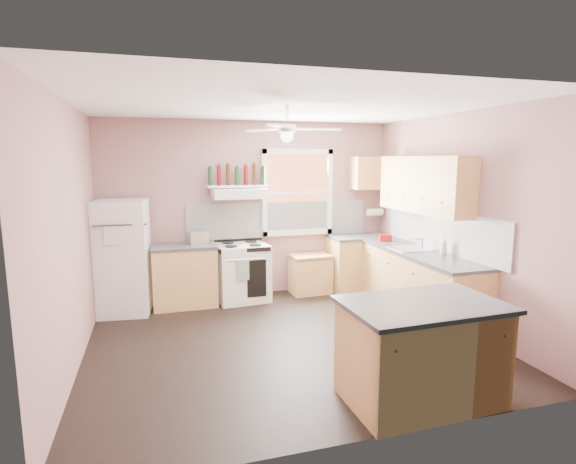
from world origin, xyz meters
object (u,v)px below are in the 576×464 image
object	(u,v)px
stove	(242,272)
island	(421,354)
toaster	(198,238)
refrigerator	(123,257)
cart	(310,274)

from	to	relation	value
stove	island	world-z (taller)	same
toaster	refrigerator	bearing A→B (deg)	169.13
cart	stove	bearing A→B (deg)	179.25
cart	toaster	bearing A→B (deg)	177.59
stove	cart	world-z (taller)	stove
toaster	island	world-z (taller)	toaster
refrigerator	stove	world-z (taller)	refrigerator
refrigerator	cart	distance (m)	2.82
toaster	cart	size ratio (longest dim) A/B	0.45
toaster	cart	distance (m)	1.88
refrigerator	stove	size ratio (longest dim) A/B	1.83
toaster	island	bearing A→B (deg)	-81.84
toaster	cart	bearing A→B (deg)	-16.65
toaster	island	size ratio (longest dim) A/B	0.22
refrigerator	cart	world-z (taller)	refrigerator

